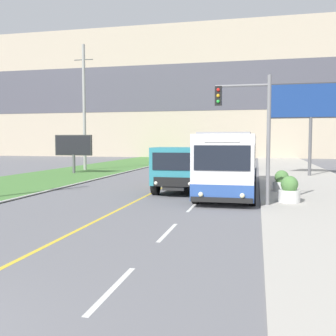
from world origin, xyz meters
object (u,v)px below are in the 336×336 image
traffic_light_mast (252,123)px  city_bus (231,162)px  billboard_small (74,147)px  planter_round_near (289,191)px  car_distant (241,162)px  billboard_large (311,104)px  planter_round_second (282,182)px  dump_truck (181,170)px  utility_pole_far (84,107)px

traffic_light_mast → city_bus: bearing=103.1°
billboard_small → planter_round_near: 20.57m
city_bus → car_distant: (-0.10, 16.75, -0.88)m
city_bus → billboard_large: (5.28, 9.92, 3.93)m
billboard_large → billboard_small: size_ratio=2.17×
car_distant → planter_round_second: size_ratio=3.89×
car_distant → planter_round_near: car_distant is taller
billboard_small → traffic_light_mast: bearing=-42.6°
billboard_large → planter_round_near: billboard_large is taller
city_bus → planter_round_near: 4.89m
car_distant → billboard_small: size_ratio=1.33×
dump_truck → planter_round_near: size_ratio=5.81×
traffic_light_mast → billboard_large: size_ratio=0.77×
dump_truck → planter_round_second: dump_truck is taller
city_bus → billboard_large: bearing=62.0°
planter_round_near → traffic_light_mast: bearing=-150.6°
billboard_small → planter_round_second: bearing=-28.5°
traffic_light_mast → billboard_small: bearing=137.4°
traffic_light_mast → billboard_large: 15.47m
billboard_large → planter_round_second: size_ratio=6.37×
billboard_small → billboard_large: bearing=4.1°
city_bus → billboard_large: size_ratio=1.69×
planter_round_second → billboard_small: bearing=151.5°
car_distant → billboard_small: (-13.40, -8.16, 1.55)m
utility_pole_far → planter_round_second: utility_pole_far is taller
billboard_large → planter_round_near: (-2.54, -13.85, -4.91)m
city_bus → billboard_small: bearing=147.5°
city_bus → billboard_small: billboard_small is taller
city_bus → traffic_light_mast: (1.13, -4.84, 1.89)m
planter_round_near → planter_round_second: bearing=91.6°
city_bus → planter_round_near: bearing=-55.1°
utility_pole_far → traffic_light_mast: size_ratio=2.12×
utility_pole_far → billboard_large: utility_pole_far is taller
dump_truck → city_bus: bearing=24.6°
billboard_large → planter_round_second: 11.55m
traffic_light_mast → billboard_small: 19.89m
city_bus → car_distant: size_ratio=2.77×
city_bus → planter_round_near: size_ratio=10.41×
dump_truck → traffic_light_mast: size_ratio=1.23×
city_bus → planter_round_second: 2.83m
planter_round_near → planter_round_second: (-0.10, 3.74, -0.02)m
traffic_light_mast → planter_round_near: (1.62, 0.91, -2.87)m
billboard_small → car_distant: bearing=31.3°
utility_pole_far → traffic_light_mast: (15.25, -16.98, -2.31)m
utility_pole_far → billboard_large: size_ratio=1.62×
utility_pole_far → billboard_small: 5.04m
city_bus → utility_pole_far: size_ratio=1.04×
city_bus → planter_round_second: size_ratio=10.77×
utility_pole_far → planter_round_near: size_ratio=9.99×
city_bus → utility_pole_far: bearing=139.3°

